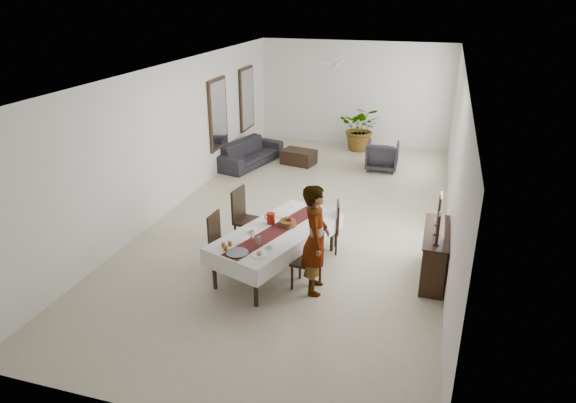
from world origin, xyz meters
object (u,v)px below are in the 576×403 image
(dining_table_top, at_px, (277,232))
(woman, at_px, (316,240))
(red_pitcher, at_px, (271,218))
(sofa, at_px, (249,153))
(sideboard_body, at_px, (434,255))

(dining_table_top, relative_size, woman, 1.29)
(red_pitcher, xyz_separation_m, sofa, (-2.37, 5.19, -0.53))
(sideboard_body, height_order, sofa, sideboard_body)
(sofa, bearing_deg, dining_table_top, -140.31)
(red_pitcher, bearing_deg, woman, -35.68)
(red_pitcher, xyz_separation_m, woman, (1.00, -0.71, 0.07))
(woman, bearing_deg, dining_table_top, 48.21)
(woman, relative_size, sofa, 0.82)
(dining_table_top, height_order, sofa, dining_table_top)
(woman, bearing_deg, sideboard_body, -73.01)
(red_pitcher, relative_size, sofa, 0.09)
(dining_table_top, distance_m, red_pitcher, 0.32)
(red_pitcher, relative_size, woman, 0.11)
(red_pitcher, height_order, sideboard_body, red_pitcher)
(sideboard_body, bearing_deg, red_pitcher, -174.91)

